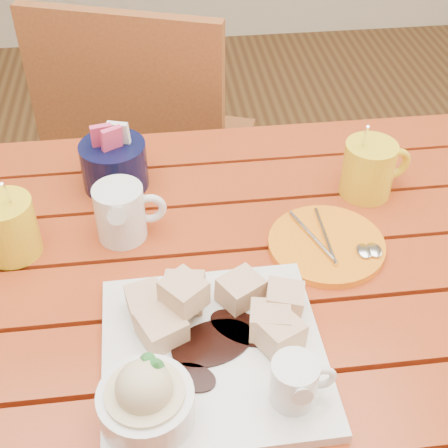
{
  "coord_description": "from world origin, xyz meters",
  "views": [
    {
      "loc": [
        -0.02,
        -0.61,
        1.38
      ],
      "look_at": [
        0.06,
        0.04,
        0.82
      ],
      "focal_mm": 50.0,
      "sensor_mm": 36.0,
      "label": 1
    }
  ],
  "objects": [
    {
      "name": "chair_far",
      "position": [
        -0.05,
        0.69,
        0.51
      ],
      "size": [
        0.55,
        0.55,
        0.91
      ],
      "rotation": [
        0.0,
        0.0,
        2.8
      ],
      "color": "brown",
      "rests_on": "ground"
    },
    {
      "name": "cream_pitcher",
      "position": [
        -0.09,
        0.11,
        0.8
      ],
      "size": [
        0.11,
        0.09,
        0.09
      ],
      "rotation": [
        0.0,
        0.0,
        0.03
      ],
      "color": "white",
      "rests_on": "table"
    },
    {
      "name": "table",
      "position": [
        0.0,
        0.0,
        0.64
      ],
      "size": [
        1.2,
        0.79,
        0.75
      ],
      "color": "maroon",
      "rests_on": "ground"
    },
    {
      "name": "coffee_mug_left",
      "position": [
        -0.25,
        0.1,
        0.8
      ],
      "size": [
        0.11,
        0.08,
        0.14
      ],
      "rotation": [
        0.0,
        0.0,
        -0.43
      ],
      "color": "yellow",
      "rests_on": "table"
    },
    {
      "name": "sugar_caddy",
      "position": [
        -0.1,
        0.24,
        0.79
      ],
      "size": [
        0.11,
        0.11,
        0.12
      ],
      "color": "black",
      "rests_on": "table"
    },
    {
      "name": "dessert_plate",
      "position": [
        0.0,
        -0.15,
        0.78
      ],
      "size": [
        0.28,
        0.28,
        0.11
      ],
      "rotation": [
        0.0,
        0.0,
        0.01
      ],
      "color": "white",
      "rests_on": "table"
    },
    {
      "name": "coffee_mug_right",
      "position": [
        0.31,
        0.17,
        0.8
      ],
      "size": [
        0.12,
        0.08,
        0.14
      ],
      "rotation": [
        0.0,
        0.0,
        0.2
      ],
      "color": "yellow",
      "rests_on": "table"
    },
    {
      "name": "orange_saucer",
      "position": [
        0.21,
        0.05,
        0.76
      ],
      "size": [
        0.17,
        0.17,
        0.02
      ],
      "rotation": [
        0.0,
        0.0,
        0.15
      ],
      "color": "orange",
      "rests_on": "table"
    }
  ]
}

